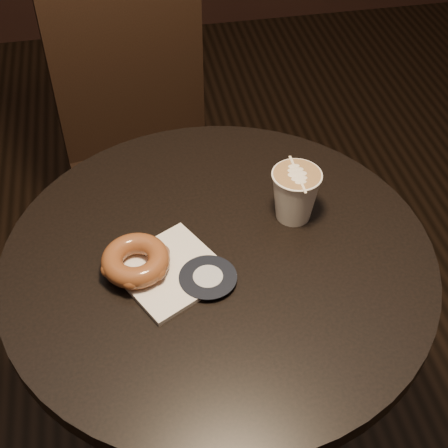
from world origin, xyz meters
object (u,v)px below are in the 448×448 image
(cafe_table, at_px, (219,327))
(latte_cup, at_px, (295,195))
(chair, at_px, (143,135))
(pastry_bag, at_px, (171,271))
(doughnut, at_px, (136,260))

(cafe_table, distance_m, latte_cup, 0.29)
(chair, height_order, pastry_bag, chair)
(latte_cup, bearing_deg, cafe_table, -155.96)
(chair, bearing_deg, cafe_table, -93.05)
(chair, height_order, doughnut, chair)
(chair, height_order, latte_cup, chair)
(cafe_table, distance_m, chair, 0.64)
(latte_cup, bearing_deg, doughnut, -164.53)
(doughnut, distance_m, latte_cup, 0.28)
(cafe_table, relative_size, doughnut, 7.03)
(cafe_table, height_order, pastry_bag, pastry_bag)
(cafe_table, xyz_separation_m, pastry_bag, (-0.08, -0.03, 0.20))
(cafe_table, distance_m, pastry_bag, 0.22)
(doughnut, bearing_deg, pastry_bag, -14.03)
(chair, relative_size, latte_cup, 10.38)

